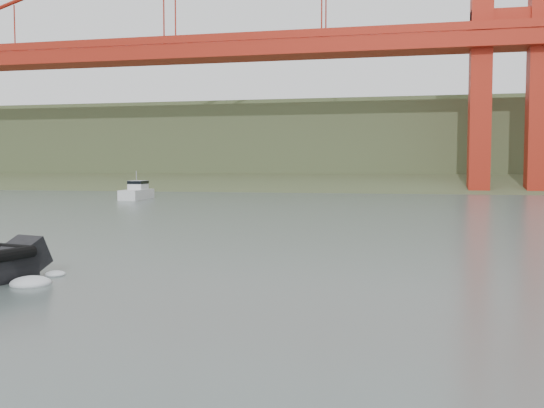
{
  "coord_description": "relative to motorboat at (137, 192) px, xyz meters",
  "views": [
    {
      "loc": [
        7.17,
        -18.59,
        4.04
      ],
      "look_at": [
        1.67,
        6.79,
        2.4
      ],
      "focal_mm": 40.0,
      "sensor_mm": 36.0,
      "label": 1
    }
  ],
  "objects": [
    {
      "name": "headlands",
      "position": [
        24.32,
        76.0,
        6.16
      ],
      "size": [
        500.0,
        105.36,
        27.12
      ],
      "color": "#3F4D2C",
      "rests_on": "ground"
    },
    {
      "name": "ground",
      "position": [
        24.32,
        -49.5,
        -0.89
      ],
      "size": [
        400.0,
        400.0,
        0.0
      ],
      "primitive_type": "plane",
      "color": "#576762",
      "rests_on": "ground"
    },
    {
      "name": "motorboat",
      "position": [
        0.0,
        0.0,
        0.0
      ],
      "size": [
        2.56,
        6.6,
        3.56
      ],
      "rotation": [
        0.0,
        0.0,
        0.06
      ],
      "color": "silver",
      "rests_on": "ground"
    }
  ]
}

